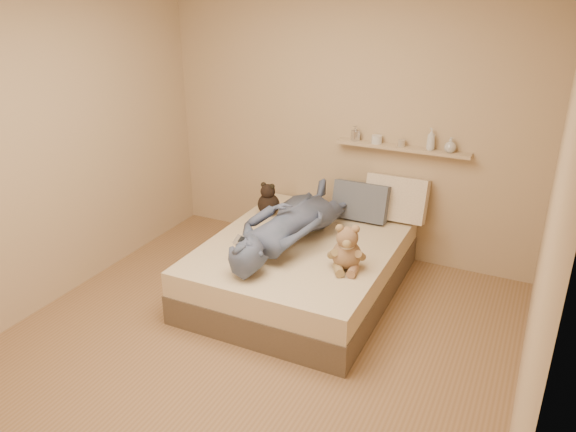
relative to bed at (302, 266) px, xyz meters
The scene contains 10 objects.
room 1.42m from the bed, 90.00° to the right, with size 3.80×3.80×3.80m.
bed is the anchor object (origin of this frame).
game_console 0.70m from the bed, 116.52° to the right, with size 0.21×0.12×0.07m.
teddy_bear 0.67m from the bed, 29.31° to the right, with size 0.29×0.30×0.37m.
dark_plush 0.77m from the bed, 142.30° to the left, with size 0.20×0.20×0.32m.
pillow_cream 1.09m from the bed, 56.26° to the left, with size 0.55×0.16×0.40m, color beige.
pillow_grey 0.84m from the bed, 68.87° to the left, with size 0.50×0.14×0.34m, color slate.
person 0.43m from the bed, 157.85° to the right, with size 0.58×1.59×0.38m, color #4C5478.
wall_shelf 1.38m from the bed, 58.82° to the left, with size 1.20×0.12×0.03m, color tan.
shelf_bottles 1.47m from the bed, 54.14° to the left, with size 0.96×0.12×0.19m.
Camera 1 is at (1.73, -2.93, 2.50)m, focal length 35.00 mm.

